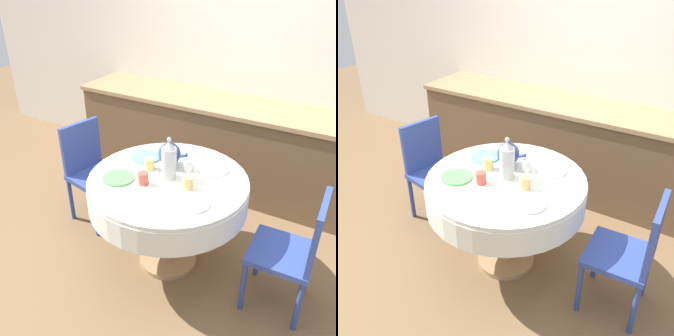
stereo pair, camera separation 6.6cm
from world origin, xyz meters
The scene contains 16 objects.
ground_plane centered at (0.00, 0.00, 0.00)m, with size 12.00×12.00×0.00m, color brown.
wall_back centered at (0.00, 1.61, 1.30)m, with size 7.00×0.05×2.60m.
kitchen_counter centered at (0.00, 1.28, 0.45)m, with size 3.24×0.64×0.90m.
dining_table centered at (0.00, 0.00, 0.63)m, with size 1.12×1.12×0.76m.
chair_left centered at (0.90, 0.03, 0.49)m, with size 0.41×0.41×0.88m.
chair_right centered at (-0.88, 0.19, 0.49)m, with size 0.48×0.48×0.88m.
plate_near_left centered at (-0.29, -0.18, 0.76)m, with size 0.22×0.22×0.01m, color #5BA85B.
cup_near_left centered at (-0.11, -0.14, 0.80)m, with size 0.07×0.07×0.08m, color #CC4C3D.
plate_near_right centered at (0.28, -0.19, 0.76)m, with size 0.22×0.22×0.01m, color white.
cup_near_right centered at (0.17, -0.04, 0.80)m, with size 0.07×0.07×0.08m, color #DBB766.
plate_far_left centered at (-0.30, 0.17, 0.76)m, with size 0.22×0.22×0.01m, color #60BCB7.
cup_far_left centered at (-0.17, 0.04, 0.80)m, with size 0.07×0.07×0.08m, color #DBB766.
plate_far_right centered at (0.22, 0.26, 0.76)m, with size 0.22×0.22×0.01m, color white.
cup_far_right centered at (0.07, 0.17, 0.80)m, with size 0.07×0.07×0.08m, color white.
coffee_carafe centered at (0.00, 0.01, 0.89)m, with size 0.10×0.10×0.30m.
teapot centered at (-0.08, 0.17, 0.85)m, with size 0.23×0.17×0.21m.
Camera 2 is at (1.16, -1.88, 2.10)m, focal length 40.00 mm.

